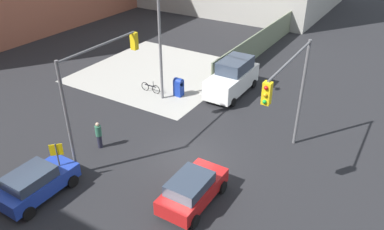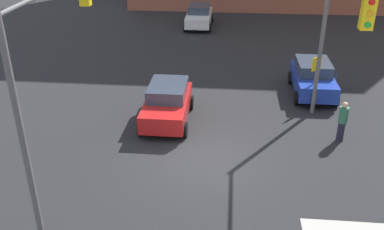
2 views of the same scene
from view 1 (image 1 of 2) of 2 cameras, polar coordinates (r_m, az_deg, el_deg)
The scene contains 14 objects.
ground_plane at distance 21.63m, azimuth -0.00°, elevation -6.46°, with size 120.00×120.00×0.00m, color black.
sidewalk_corner at distance 32.59m, azimuth -5.21°, elevation 6.53°, with size 12.00×12.00×0.01m, color #9E9B93.
construction_fence at distance 38.35m, azimuth 11.56°, elevation 11.55°, with size 23.09×0.12×2.40m, color slate.
traffic_signal_nw_corner at distance 20.29m, azimuth -14.37°, elevation 5.17°, with size 5.85×0.36×6.50m.
traffic_signal_se_corner at distance 19.36m, azimuth 14.79°, elevation 3.97°, with size 6.22×0.36×6.50m.
street_lamp_corner at distance 26.06m, azimuth -4.32°, elevation 11.59°, with size 0.66×2.66×8.00m.
warning_sign_two_way at distance 20.08m, azimuth -19.79°, elevation -5.97°, with size 0.48×0.48×2.40m.
mailbox_blue at distance 28.08m, azimuth -2.06°, elevation 4.38°, with size 0.56×0.64×1.43m.
sedan_blue at distance 20.07m, azimuth -22.68°, elevation -9.49°, with size 3.91×2.02×1.62m.
sedan_red at distance 18.20m, azimuth 0.05°, elevation -11.23°, with size 3.96×2.02×1.62m.
van_white_delivery at distance 28.46m, azimuth 6.21°, elevation 5.72°, with size 5.40×2.32×2.62m.
pedestrian_crossing at distance 22.65m, azimuth -14.02°, elevation -2.93°, with size 0.36×0.36×1.70m.
bicycle_leaning_on_fence at distance 28.99m, azimuth -6.33°, elevation 4.15°, with size 0.05×1.75×0.97m.
bicycle_at_crosswalk at distance 21.19m, azimuth -24.52°, elevation -9.35°, with size 1.75×0.05×0.97m.
Camera 1 is at (-14.87, -9.17, 12.76)m, focal length 35.00 mm.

